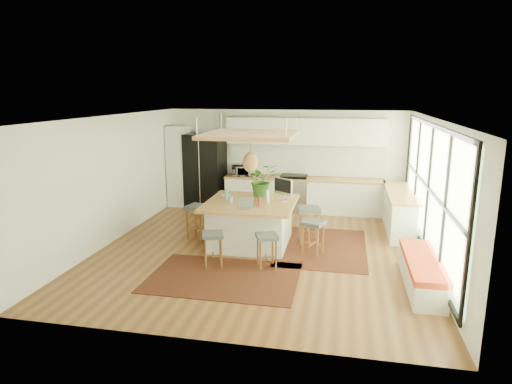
% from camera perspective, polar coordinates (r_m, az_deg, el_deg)
% --- Properties ---
extents(floor, '(7.00, 7.00, 0.00)m').
position_cam_1_polar(floor, '(9.23, 0.61, -7.41)').
color(floor, brown).
rests_on(floor, ground).
extents(ceiling, '(7.00, 7.00, 0.00)m').
position_cam_1_polar(ceiling, '(8.67, 0.65, 9.57)').
color(ceiling, white).
rests_on(ceiling, ground).
extents(wall_back, '(6.50, 0.00, 6.50)m').
position_cam_1_polar(wall_back, '(12.25, 3.70, 4.16)').
color(wall_back, white).
rests_on(wall_back, ground).
extents(wall_front, '(6.50, 0.00, 6.50)m').
position_cam_1_polar(wall_front, '(5.58, -6.17, -6.55)').
color(wall_front, white).
rests_on(wall_front, ground).
extents(wall_left, '(0.00, 7.00, 7.00)m').
position_cam_1_polar(wall_left, '(9.97, -18.05, 1.54)').
color(wall_left, white).
rests_on(wall_left, ground).
extents(wall_right, '(0.00, 7.00, 7.00)m').
position_cam_1_polar(wall_right, '(8.86, 21.76, -0.11)').
color(wall_right, white).
rests_on(wall_right, ground).
extents(window_wall, '(0.10, 6.20, 2.60)m').
position_cam_1_polar(window_wall, '(8.84, 21.59, 0.22)').
color(window_wall, black).
rests_on(window_wall, wall_right).
extents(pantry, '(0.55, 0.60, 2.25)m').
position_cam_1_polar(pantry, '(12.72, -9.82, 3.29)').
color(pantry, white).
rests_on(pantry, floor).
extents(back_counter_base, '(4.20, 0.60, 0.88)m').
position_cam_1_polar(back_counter_base, '(12.05, 6.02, -0.44)').
color(back_counter_base, white).
rests_on(back_counter_base, floor).
extents(back_counter_top, '(4.24, 0.64, 0.05)m').
position_cam_1_polar(back_counter_top, '(11.96, 6.08, 1.70)').
color(back_counter_top, '#AC763D').
rests_on(back_counter_top, back_counter_base).
extents(backsplash, '(4.20, 0.02, 0.80)m').
position_cam_1_polar(backsplash, '(12.17, 6.26, 4.05)').
color(backsplash, white).
rests_on(backsplash, wall_back).
extents(upper_cabinets, '(4.20, 0.34, 0.70)m').
position_cam_1_polar(upper_cabinets, '(11.92, 6.28, 7.74)').
color(upper_cabinets, white).
rests_on(upper_cabinets, wall_back).
extents(range, '(0.76, 0.62, 1.00)m').
position_cam_1_polar(range, '(12.07, 4.85, -0.11)').
color(range, '#A5A5AA').
rests_on(range, floor).
extents(right_counter_base, '(0.60, 2.50, 0.88)m').
position_cam_1_polar(right_counter_base, '(10.94, 17.93, -2.38)').
color(right_counter_base, white).
rests_on(right_counter_base, floor).
extents(right_counter_top, '(0.64, 2.54, 0.05)m').
position_cam_1_polar(right_counter_top, '(10.83, 18.09, -0.03)').
color(right_counter_top, '#AC763D').
rests_on(right_counter_top, right_counter_base).
extents(window_bench, '(0.52, 2.00, 0.50)m').
position_cam_1_polar(window_bench, '(7.99, 20.45, -9.64)').
color(window_bench, white).
rests_on(window_bench, floor).
extents(ceiling_panel, '(1.86, 1.86, 0.80)m').
position_cam_1_polar(ceiling_panel, '(9.18, -0.74, 5.68)').
color(ceiling_panel, '#AC763D').
rests_on(ceiling_panel, ceiling).
extents(rug_near, '(2.60, 1.80, 0.01)m').
position_cam_1_polar(rug_near, '(7.95, -4.21, -10.85)').
color(rug_near, black).
rests_on(rug_near, floor).
extents(rug_right, '(1.80, 2.60, 0.01)m').
position_cam_1_polar(rug_right, '(9.47, 8.47, -6.99)').
color(rug_right, black).
rests_on(rug_right, floor).
extents(fridge, '(1.09, 0.89, 2.05)m').
position_cam_1_polar(fridge, '(12.49, -6.47, 2.29)').
color(fridge, black).
rests_on(fridge, floor).
extents(island, '(1.85, 1.85, 0.93)m').
position_cam_1_polar(island, '(9.42, -0.67, -4.00)').
color(island, '#AC763D').
rests_on(island, floor).
extents(stool_near_left, '(0.49, 0.49, 0.64)m').
position_cam_1_polar(stool_near_left, '(8.34, -5.55, -7.12)').
color(stool_near_left, '#414448').
rests_on(stool_near_left, floor).
extents(stool_near_right, '(0.49, 0.49, 0.64)m').
position_cam_1_polar(stool_near_right, '(8.23, 1.38, -7.33)').
color(stool_near_right, '#414448').
rests_on(stool_near_right, floor).
extents(stool_right_front, '(0.51, 0.51, 0.68)m').
position_cam_1_polar(stool_right_front, '(8.96, 7.31, -5.73)').
color(stool_right_front, '#414448').
rests_on(stool_right_front, floor).
extents(stool_right_back, '(0.55, 0.55, 0.78)m').
position_cam_1_polar(stool_right_back, '(9.62, 6.75, -4.41)').
color(stool_right_back, '#414448').
rests_on(stool_right_back, floor).
extents(stool_left_side, '(0.53, 0.53, 0.75)m').
position_cam_1_polar(stool_left_side, '(9.90, -7.45, -3.93)').
color(stool_left_side, '#414448').
rests_on(stool_left_side, floor).
extents(laptop, '(0.34, 0.35, 0.22)m').
position_cam_1_polar(laptop, '(8.75, -1.49, -1.36)').
color(laptop, '#A5A5AA').
rests_on(laptop, island).
extents(monitor, '(0.53, 0.45, 0.48)m').
position_cam_1_polar(monitor, '(9.41, 3.50, 0.52)').
color(monitor, '#A5A5AA').
rests_on(monitor, island).
extents(microwave, '(0.55, 0.38, 0.34)m').
position_cam_1_polar(microwave, '(12.15, -1.93, 2.88)').
color(microwave, '#A5A5AA').
rests_on(microwave, back_counter_top).
extents(island_plant, '(0.94, 0.96, 0.56)m').
position_cam_1_polar(island_plant, '(9.75, 0.71, 1.09)').
color(island_plant, '#1E4C19').
rests_on(island_plant, island).
extents(island_bowl, '(0.24, 0.24, 0.05)m').
position_cam_1_polar(island_bowl, '(9.74, -3.83, -0.48)').
color(island_bowl, white).
rests_on(island_bowl, island).
extents(island_bottle_0, '(0.07, 0.07, 0.19)m').
position_cam_1_polar(island_bottle_0, '(9.49, -3.80, -0.40)').
color(island_bottle_0, '#35C6D6').
rests_on(island_bottle_0, island).
extents(island_bottle_1, '(0.07, 0.07, 0.19)m').
position_cam_1_polar(island_bottle_1, '(9.22, -3.31, -0.79)').
color(island_bottle_1, silver).
rests_on(island_bottle_1, island).
extents(island_bottle_2, '(0.07, 0.07, 0.19)m').
position_cam_1_polar(island_bottle_2, '(8.94, 0.48, -1.21)').
color(island_bottle_2, '#9C343C').
rests_on(island_bottle_2, island).
extents(island_bottle_3, '(0.07, 0.07, 0.19)m').
position_cam_1_polar(island_bottle_3, '(9.26, 1.50, -0.72)').
color(island_bottle_3, white).
rests_on(island_bottle_3, island).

